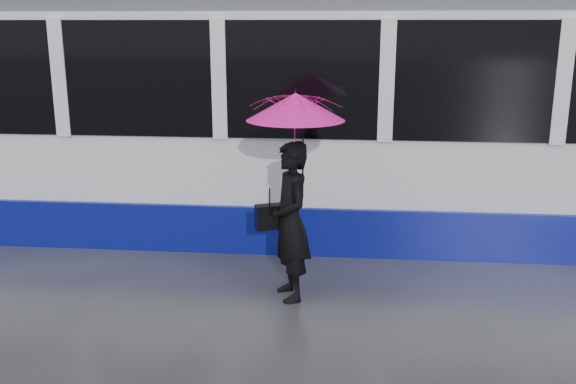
# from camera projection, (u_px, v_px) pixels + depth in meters

# --- Properties ---
(ground) EXTENTS (90.00, 90.00, 0.00)m
(ground) POSITION_uv_depth(u_px,v_px,m) (253.00, 294.00, 7.00)
(ground) COLOR #28282D
(ground) RESTS_ON ground
(rails) EXTENTS (34.00, 1.51, 0.02)m
(rails) POSITION_uv_depth(u_px,v_px,m) (278.00, 224.00, 9.40)
(rails) COLOR #3F3D38
(rails) RESTS_ON ground
(tram) EXTENTS (26.00, 2.56, 3.35)m
(tram) POSITION_uv_depth(u_px,v_px,m) (273.00, 113.00, 8.99)
(tram) COLOR white
(tram) RESTS_ON ground
(woman) EXTENTS (0.61, 0.73, 1.70)m
(woman) POSITION_uv_depth(u_px,v_px,m) (290.00, 222.00, 6.71)
(woman) COLOR black
(woman) RESTS_ON ground
(umbrella) EXTENTS (1.31, 1.31, 1.15)m
(umbrella) POSITION_uv_depth(u_px,v_px,m) (296.00, 126.00, 6.45)
(umbrella) COLOR #E0128A
(umbrella) RESTS_ON ground
(handbag) EXTENTS (0.33, 0.24, 0.44)m
(handbag) POSITION_uv_depth(u_px,v_px,m) (270.00, 217.00, 6.74)
(handbag) COLOR black
(handbag) RESTS_ON ground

